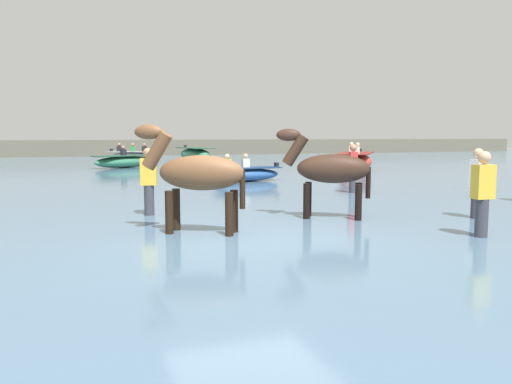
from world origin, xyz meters
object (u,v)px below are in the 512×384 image
boat_mid_outer (132,157)px  person_onlooker_right (477,188)px  boat_distant_east (124,161)px  person_spectator_far (482,200)px  boat_far_inshore (356,162)px  person_wading_mid (353,172)px  horse_lead_bay (197,176)px  boat_near_port (195,154)px  person_onlooker_left (149,186)px  boat_near_starboard (246,174)px  horse_trailing_dark_bay (329,171)px

boat_mid_outer → person_onlooker_right: (3.98, -22.88, 0.24)m
boat_distant_east → boat_mid_outer: (0.86, 4.19, 0.04)m
boat_distant_east → person_spectator_far: (3.54, -20.20, 0.29)m
boat_far_inshore → person_wading_mid: bearing=-121.2°
horse_lead_bay → boat_distant_east: 18.35m
person_onlooker_right → person_spectator_far: 1.99m
horse_lead_bay → boat_near_port: size_ratio=0.51×
boat_distant_east → boat_mid_outer: 4.28m
person_onlooker_left → person_onlooker_right: size_ratio=1.00×
boat_near_starboard → person_onlooker_right: size_ratio=1.60×
horse_trailing_dark_bay → person_wading_mid: horse_trailing_dark_bay is taller
boat_near_starboard → horse_lead_bay: bearing=-113.5°
person_onlooker_left → person_spectator_far: size_ratio=1.00×
boat_distant_east → person_onlooker_left: 16.16m
person_onlooker_left → person_onlooker_right: (5.92, -2.56, 0.00)m
horse_lead_bay → boat_far_inshore: (10.34, 12.39, -0.53)m
person_onlooker_right → person_wading_mid: size_ratio=1.00×
boat_mid_outer → boat_far_inshore: boat_far_inshore is taller
boat_distant_east → person_wading_mid: bearing=-70.6°
horse_lead_bay → boat_near_starboard: horse_lead_bay is taller
boat_distant_east → person_wading_mid: (4.89, -13.92, 0.29)m
boat_near_port → boat_far_inshore: size_ratio=0.99×
boat_distant_east → boat_near_port: boat_distant_east is taller
boat_distant_east → boat_near_port: (4.97, 5.86, 0.10)m
boat_near_starboard → boat_distant_east: boat_distant_east is taller
boat_near_starboard → person_spectator_far: 10.75m
boat_far_inshore → person_onlooker_right: size_ratio=2.50×
boat_distant_east → person_onlooker_right: (4.84, -18.69, 0.29)m
boat_near_starboard → person_onlooker_left: size_ratio=1.60×
boat_near_starboard → boat_distant_east: (-3.24, 9.46, 0.05)m
boat_distant_east → person_onlooker_right: 19.30m
boat_far_inshore → person_spectator_far: person_spectator_far is taller
person_wading_mid → person_onlooker_left: bearing=-159.8°
boat_distant_east → person_onlooker_right: size_ratio=2.12×
boat_distant_east → boat_far_inshore: (9.72, -5.93, 0.10)m
person_onlooker_right → person_onlooker_left: bearing=156.6°
horse_lead_bay → person_onlooker_left: bearing=102.1°
boat_near_starboard → person_onlooker_left: bearing=-123.0°
horse_lead_bay → person_wading_mid: horse_lead_bay is taller
person_onlooker_right → person_spectator_far: (-1.29, -1.51, 0.00)m
horse_trailing_dark_bay → boat_near_starboard: horse_trailing_dark_bay is taller
boat_far_inshore → person_onlooker_left: size_ratio=2.50×
boat_far_inshore → person_onlooker_right: (-4.89, -12.75, 0.18)m
boat_far_inshore → boat_mid_outer: bearing=131.2°
boat_distant_east → boat_far_inshore: boat_far_inshore is taller
boat_distant_east → boat_far_inshore: 11.39m
person_wading_mid → boat_far_inshore: bearing=58.8°
boat_near_starboard → boat_far_inshore: (6.48, 3.53, 0.15)m
horse_trailing_dark_bay → boat_distant_east: bearing=96.9°
horse_trailing_dark_bay → boat_distant_east: size_ratio=0.58×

